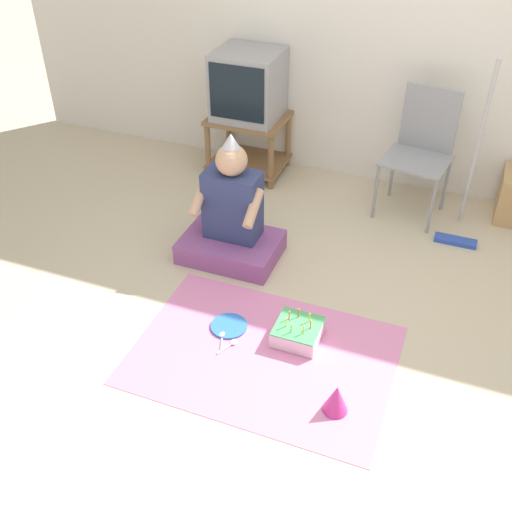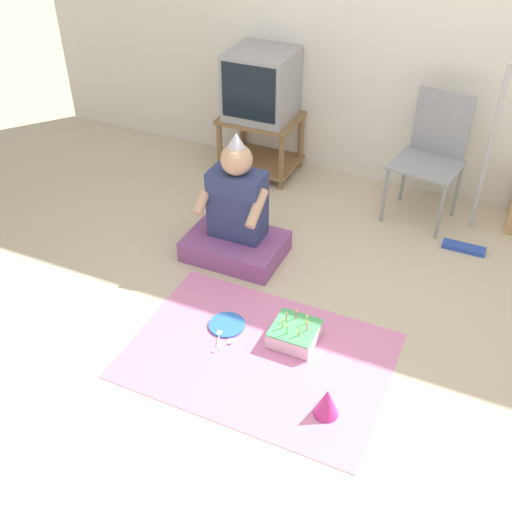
{
  "view_description": "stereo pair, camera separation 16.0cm",
  "coord_description": "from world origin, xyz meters",
  "px_view_note": "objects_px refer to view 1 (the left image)",
  "views": [
    {
      "loc": [
        0.51,
        -2.36,
        2.36
      ],
      "look_at": [
        -0.48,
        0.18,
        0.35
      ],
      "focal_mm": 42.0,
      "sensor_mm": 36.0,
      "label": 1
    },
    {
      "loc": [
        0.65,
        -2.3,
        2.36
      ],
      "look_at": [
        -0.48,
        0.18,
        0.35
      ],
      "focal_mm": 42.0,
      "sensor_mm": 36.0,
      "label": 2
    }
  ],
  "objects_px": {
    "tv": "(248,85)",
    "folding_chair": "(422,145)",
    "person_seated": "(232,221)",
    "birthday_cake": "(298,332)",
    "paper_plate": "(229,326)",
    "dust_mop": "(468,189)",
    "party_hat_blue": "(336,398)"
  },
  "relations": [
    {
      "from": "tv",
      "to": "folding_chair",
      "type": "xyz_separation_m",
      "value": [
        1.34,
        -0.1,
        -0.22
      ]
    },
    {
      "from": "person_seated",
      "to": "birthday_cake",
      "type": "distance_m",
      "value": 0.92
    },
    {
      "from": "paper_plate",
      "to": "dust_mop",
      "type": "bearing_deg",
      "value": 51.75
    },
    {
      "from": "tv",
      "to": "paper_plate",
      "type": "bearing_deg",
      "value": -71.79
    },
    {
      "from": "tv",
      "to": "person_seated",
      "type": "distance_m",
      "value": 1.25
    },
    {
      "from": "dust_mop",
      "to": "person_seated",
      "type": "distance_m",
      "value": 1.57
    },
    {
      "from": "folding_chair",
      "to": "party_hat_blue",
      "type": "xyz_separation_m",
      "value": [
        -0.03,
        -2.03,
        -0.42
      ]
    },
    {
      "from": "tv",
      "to": "person_seated",
      "type": "height_order",
      "value": "tv"
    },
    {
      "from": "folding_chair",
      "to": "dust_mop",
      "type": "height_order",
      "value": "dust_mop"
    },
    {
      "from": "dust_mop",
      "to": "paper_plate",
      "type": "relative_size",
      "value": 6.04
    },
    {
      "from": "folding_chair",
      "to": "person_seated",
      "type": "height_order",
      "value": "folding_chair"
    },
    {
      "from": "birthday_cake",
      "to": "party_hat_blue",
      "type": "bearing_deg",
      "value": -51.39
    },
    {
      "from": "party_hat_blue",
      "to": "birthday_cake",
      "type": "bearing_deg",
      "value": 128.61
    },
    {
      "from": "folding_chair",
      "to": "person_seated",
      "type": "distance_m",
      "value": 1.46
    },
    {
      "from": "folding_chair",
      "to": "party_hat_blue",
      "type": "relative_size",
      "value": 5.53
    },
    {
      "from": "party_hat_blue",
      "to": "folding_chair",
      "type": "bearing_deg",
      "value": 89.08
    },
    {
      "from": "person_seated",
      "to": "paper_plate",
      "type": "xyz_separation_m",
      "value": [
        0.26,
        -0.66,
        -0.25
      ]
    },
    {
      "from": "party_hat_blue",
      "to": "person_seated",
      "type": "bearing_deg",
      "value": 133.89
    },
    {
      "from": "person_seated",
      "to": "paper_plate",
      "type": "bearing_deg",
      "value": -68.64
    },
    {
      "from": "tv",
      "to": "birthday_cake",
      "type": "relative_size",
      "value": 2.01
    },
    {
      "from": "birthday_cake",
      "to": "tv",
      "type": "bearing_deg",
      "value": 119.57
    },
    {
      "from": "birthday_cake",
      "to": "paper_plate",
      "type": "bearing_deg",
      "value": -172.38
    },
    {
      "from": "dust_mop",
      "to": "folding_chair",
      "type": "bearing_deg",
      "value": 143.48
    },
    {
      "from": "dust_mop",
      "to": "birthday_cake",
      "type": "relative_size",
      "value": 5.07
    },
    {
      "from": "birthday_cake",
      "to": "paper_plate",
      "type": "height_order",
      "value": "birthday_cake"
    },
    {
      "from": "tv",
      "to": "paper_plate",
      "type": "height_order",
      "value": "tv"
    },
    {
      "from": "dust_mop",
      "to": "paper_plate",
      "type": "xyz_separation_m",
      "value": [
        -1.11,
        -1.41,
        -0.36
      ]
    },
    {
      "from": "person_seated",
      "to": "paper_plate",
      "type": "height_order",
      "value": "person_seated"
    },
    {
      "from": "tv",
      "to": "person_seated",
      "type": "relative_size",
      "value": 0.59
    },
    {
      "from": "folding_chair",
      "to": "paper_plate",
      "type": "bearing_deg",
      "value": -114.16
    },
    {
      "from": "person_seated",
      "to": "birthday_cake",
      "type": "bearing_deg",
      "value": -43.03
    },
    {
      "from": "tv",
      "to": "folding_chair",
      "type": "distance_m",
      "value": 1.36
    }
  ]
}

